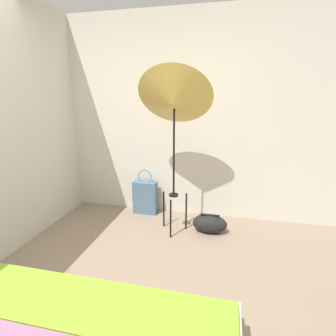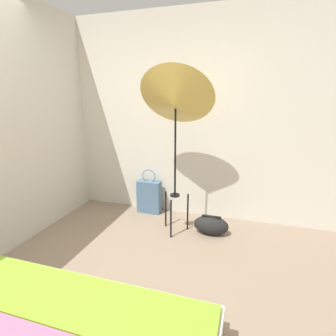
% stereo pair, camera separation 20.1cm
% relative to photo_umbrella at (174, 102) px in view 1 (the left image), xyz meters
% --- Properties ---
extents(ground_plane, '(14.00, 14.00, 0.00)m').
position_rel_photo_umbrella_xyz_m(ground_plane, '(-0.29, -1.56, -1.51)').
color(ground_plane, gray).
extents(wall_back, '(8.00, 0.05, 2.60)m').
position_rel_photo_umbrella_xyz_m(wall_back, '(-0.29, 0.58, -0.21)').
color(wall_back, beige).
rests_on(wall_back, ground_plane).
extents(wall_side_left, '(0.05, 8.00, 2.60)m').
position_rel_photo_umbrella_xyz_m(wall_side_left, '(-1.56, -0.56, -0.21)').
color(wall_side_left, beige).
rests_on(wall_side_left, ground_plane).
extents(photo_umbrella, '(0.82, 0.68, 1.88)m').
position_rel_photo_umbrella_xyz_m(photo_umbrella, '(0.00, 0.00, 0.00)').
color(photo_umbrella, black).
rests_on(photo_umbrella, ground_plane).
extents(tote_bag, '(0.32, 0.15, 0.62)m').
position_rel_photo_umbrella_xyz_m(tote_bag, '(-0.49, 0.42, -1.28)').
color(tote_bag, slate).
rests_on(tote_bag, ground_plane).
extents(duffel_bag, '(0.41, 0.22, 0.23)m').
position_rel_photo_umbrella_xyz_m(duffel_bag, '(0.43, 0.06, -1.40)').
color(duffel_bag, black).
rests_on(duffel_bag, ground_plane).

